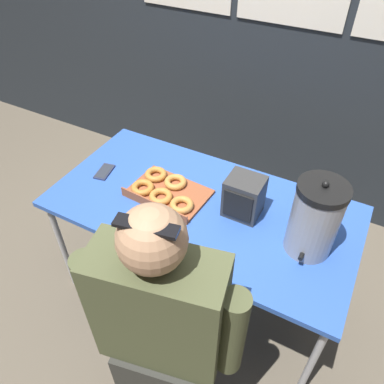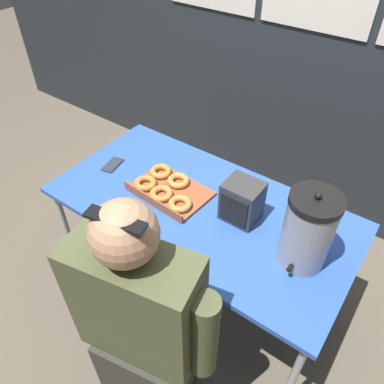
{
  "view_description": "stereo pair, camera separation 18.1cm",
  "coord_description": "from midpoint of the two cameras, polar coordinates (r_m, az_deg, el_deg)",
  "views": [
    {
      "loc": [
        0.58,
        -1.19,
        1.98
      ],
      "look_at": [
        -0.05,
        0.0,
        0.77
      ],
      "focal_mm": 35.0,
      "sensor_mm": 36.0,
      "label": 1
    },
    {
      "loc": [
        0.74,
        -1.09,
        1.98
      ],
      "look_at": [
        -0.05,
        0.0,
        0.77
      ],
      "focal_mm": 35.0,
      "sensor_mm": 36.0,
      "label": 2
    }
  ],
  "objects": [
    {
      "name": "person_seated",
      "position": [
        1.57,
        -4.28,
        -20.17
      ],
      "size": [
        0.62,
        0.33,
        1.26
      ],
      "rotation": [
        0.0,
        0.0,
        3.34
      ],
      "color": "#33332D",
      "rests_on": "ground"
    },
    {
      "name": "cell_phone",
      "position": [
        2.1,
        -9.61,
        4.03
      ],
      "size": [
        0.09,
        0.14,
        0.01
      ],
      "rotation": [
        0.0,
        0.0,
        0.2
      ],
      "color": "#2D334C",
      "rests_on": "folding_table"
    },
    {
      "name": "ground_plane",
      "position": [
        2.38,
        3.35,
        -14.51
      ],
      "size": [
        12.0,
        12.0,
        0.0
      ],
      "primitive_type": "plane",
      "color": "brown"
    },
    {
      "name": "space_heater",
      "position": [
        1.73,
        10.58,
        -1.54
      ],
      "size": [
        0.17,
        0.15,
        0.2
      ],
      "color": "#333333",
      "rests_on": "folding_table"
    },
    {
      "name": "coffee_urn",
      "position": [
        1.58,
        20.43,
        -5.68
      ],
      "size": [
        0.21,
        0.23,
        0.38
      ],
      "color": "#939399",
      "rests_on": "folding_table"
    },
    {
      "name": "donut_box",
      "position": [
        1.89,
        -1.1,
        0.4
      ],
      "size": [
        0.41,
        0.29,
        0.05
      ],
      "rotation": [
        0.0,
        0.0,
        -0.07
      ],
      "color": "brown",
      "rests_on": "folding_table"
    },
    {
      "name": "folding_table",
      "position": [
        1.86,
        4.16,
        -3.13
      ],
      "size": [
        1.5,
        0.76,
        0.71
      ],
      "color": "#2D56B2",
      "rests_on": "ground"
    },
    {
      "name": "back_wall",
      "position": [
        2.47,
        20.28,
        22.29
      ],
      "size": [
        6.0,
        0.11,
        2.48
      ],
      "color": "#23282D",
      "rests_on": "ground"
    }
  ]
}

